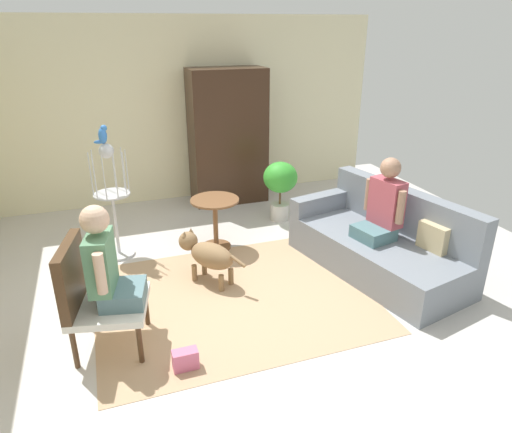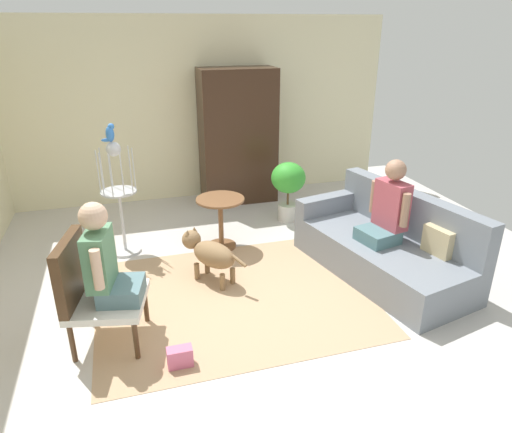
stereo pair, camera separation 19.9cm
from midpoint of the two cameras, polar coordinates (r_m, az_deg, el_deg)
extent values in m
plane|color=beige|center=(4.71, -1.72, -9.91)|extent=(7.46, 7.46, 0.00)
cube|color=beige|center=(7.15, -9.80, 12.77)|extent=(6.01, 0.12, 2.67)
cube|color=tan|center=(4.69, -4.07, -10.00)|extent=(2.66, 2.17, 0.01)
cube|color=slate|center=(5.22, 13.60, -4.50)|extent=(1.33, 2.17, 0.41)
cube|color=slate|center=(5.29, 16.87, 0.77)|extent=(0.61, 2.01, 0.48)
cube|color=slate|center=(5.71, 7.46, 1.79)|extent=(0.93, 0.37, 0.21)
cube|color=#C6B284|center=(4.95, 20.00, -2.46)|extent=(0.17, 0.33, 0.28)
cylinder|color=#4C331E|center=(4.36, -14.74, -10.85)|extent=(0.04, 0.04, 0.36)
cylinder|color=#4C331E|center=(3.95, -15.64, -14.96)|extent=(0.04, 0.04, 0.36)
cylinder|color=#4C331E|center=(4.46, -21.28, -10.90)|extent=(0.04, 0.04, 0.36)
cylinder|color=#4C331E|center=(4.06, -22.92, -14.88)|extent=(0.04, 0.04, 0.36)
cube|color=white|center=(4.08, -19.03, -10.41)|extent=(0.72, 0.73, 0.06)
cube|color=#4C331E|center=(4.00, -23.28, -6.74)|extent=(0.21, 0.62, 0.55)
cube|color=slate|center=(5.05, 13.24, -1.99)|extent=(0.43, 0.44, 0.14)
cube|color=#B24C59|center=(5.03, 14.79, 1.72)|extent=(0.26, 0.40, 0.50)
sphere|color=#A57A60|center=(4.91, 15.23, 5.83)|extent=(0.21, 0.21, 0.21)
cylinder|color=#A57A60|center=(4.86, 16.37, 1.08)|extent=(0.08, 0.08, 0.35)
cylinder|color=#A57A60|center=(5.14, 12.73, 2.68)|extent=(0.08, 0.08, 0.35)
cube|color=slate|center=(4.00, -17.47, -9.19)|extent=(0.42, 0.44, 0.14)
cube|color=#598C66|center=(3.89, -20.08, -5.36)|extent=(0.26, 0.40, 0.47)
sphere|color=#DDB293|center=(3.74, -20.84, -0.35)|extent=(0.22, 0.22, 0.22)
cylinder|color=#DDB293|center=(4.06, -18.94, -3.56)|extent=(0.08, 0.08, 0.33)
cylinder|color=#DDB293|center=(3.67, -20.23, -6.66)|extent=(0.08, 0.08, 0.33)
cylinder|color=brown|center=(5.44, -6.19, 2.02)|extent=(0.58, 0.58, 0.02)
cylinder|color=brown|center=(5.56, -6.05, -1.04)|extent=(0.06, 0.06, 0.61)
cylinder|color=brown|center=(5.68, -5.93, -3.71)|extent=(0.36, 0.36, 0.03)
ellipsoid|color=olive|center=(4.82, -6.68, -4.86)|extent=(0.52, 0.58, 0.27)
sphere|color=olive|center=(4.98, -9.53, -3.03)|extent=(0.20, 0.20, 0.20)
cone|color=olive|center=(4.90, -10.02, -2.16)|extent=(0.06, 0.06, 0.06)
cone|color=olive|center=(4.97, -9.20, -1.75)|extent=(0.06, 0.06, 0.06)
cylinder|color=olive|center=(4.60, -3.48, -5.57)|extent=(0.14, 0.17, 0.10)
cylinder|color=olive|center=(4.98, -8.77, -6.93)|extent=(0.06, 0.06, 0.18)
cylinder|color=olive|center=(5.08, -7.54, -6.21)|extent=(0.06, 0.06, 0.18)
cylinder|color=olive|center=(4.77, -5.52, -8.23)|extent=(0.06, 0.06, 0.18)
cylinder|color=olive|center=(4.87, -4.30, -7.44)|extent=(0.06, 0.06, 0.18)
cylinder|color=silver|center=(5.75, -17.50, -4.42)|extent=(0.36, 0.36, 0.03)
cylinder|color=silver|center=(5.60, -17.94, -1.10)|extent=(0.04, 0.04, 0.76)
cylinder|color=silver|center=(5.46, -18.43, 2.64)|extent=(0.41, 0.41, 0.02)
cylinder|color=silver|center=(5.38, -16.72, 5.43)|extent=(0.01, 0.01, 0.49)
cylinder|color=silver|center=(5.49, -17.18, 5.71)|extent=(0.01, 0.01, 0.49)
cylinder|color=silver|center=(5.56, -18.21, 5.78)|extent=(0.01, 0.01, 0.49)
cylinder|color=silver|center=(5.56, -19.44, 5.62)|extent=(0.01, 0.01, 0.49)
cylinder|color=silver|center=(5.49, -20.42, 5.29)|extent=(0.01, 0.01, 0.49)
cylinder|color=silver|center=(5.38, -20.81, 4.90)|extent=(0.01, 0.01, 0.49)
cylinder|color=silver|center=(5.27, -20.41, 4.60)|extent=(0.01, 0.01, 0.49)
cylinder|color=silver|center=(5.21, -19.35, 4.52)|extent=(0.01, 0.01, 0.49)
cylinder|color=silver|center=(5.20, -18.04, 4.69)|extent=(0.01, 0.01, 0.49)
cylinder|color=silver|center=(5.27, -17.03, 5.04)|extent=(0.01, 0.01, 0.49)
sphere|color=silver|center=(5.32, -19.09, 7.67)|extent=(0.16, 0.16, 0.16)
ellipsoid|color=blue|center=(5.28, -19.51, 9.41)|extent=(0.09, 0.10, 0.18)
sphere|color=blue|center=(5.26, -19.40, 10.28)|extent=(0.07, 0.07, 0.07)
cone|color=#D8BF4C|center=(5.26, -19.02, 10.33)|extent=(0.03, 0.02, 0.02)
ellipsoid|color=blue|center=(5.29, -19.85, 8.68)|extent=(0.12, 0.03, 0.04)
cylinder|color=beige|center=(6.43, 2.06, 0.63)|extent=(0.26, 0.26, 0.23)
cylinder|color=brown|center=(6.35, 2.09, 2.42)|extent=(0.03, 0.03, 0.20)
ellipsoid|color=green|center=(6.26, 2.13, 4.87)|extent=(0.47, 0.47, 0.42)
cube|color=#382316|center=(6.94, -4.35, 9.80)|extent=(1.10, 0.56, 1.97)
cube|color=#D8668C|center=(3.87, -10.27, -17.08)|extent=(0.20, 0.11, 0.17)
camera|label=1|loc=(0.10, -91.36, -0.57)|focal=32.29mm
camera|label=2|loc=(0.10, 88.64, 0.57)|focal=32.29mm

